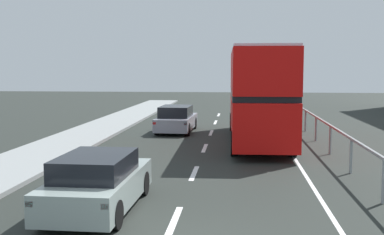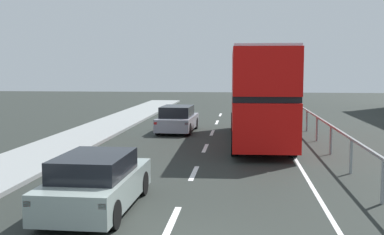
% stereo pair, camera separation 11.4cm
% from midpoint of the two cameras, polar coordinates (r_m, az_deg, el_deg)
% --- Properties ---
extents(lane_paint_markings, '(3.72, 46.00, 0.01)m').
position_cam_midpoint_polar(lane_paint_markings, '(16.96, 8.67, -5.74)').
color(lane_paint_markings, silver).
rests_on(lane_paint_markings, ground).
extents(bridge_side_railing, '(0.10, 42.00, 1.18)m').
position_cam_midpoint_polar(bridge_side_railing, '(17.94, 17.55, -2.26)').
color(bridge_side_railing, gray).
rests_on(bridge_side_railing, ground).
extents(double_decker_bus_red, '(2.71, 10.58, 4.29)m').
position_cam_midpoint_polar(double_decker_bus_red, '(22.12, 8.17, 2.97)').
color(double_decker_bus_red, red).
rests_on(double_decker_bus_red, ground).
extents(hatchback_car_near, '(1.85, 4.22, 1.38)m').
position_cam_midpoint_polar(hatchback_car_near, '(11.77, -11.10, -7.67)').
color(hatchback_car_near, gray).
rests_on(hatchback_car_near, ground).
extents(sedan_car_ahead, '(1.92, 4.20, 1.41)m').
position_cam_midpoint_polar(sedan_car_ahead, '(25.56, -1.63, -0.23)').
color(sedan_car_ahead, gray).
rests_on(sedan_car_ahead, ground).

